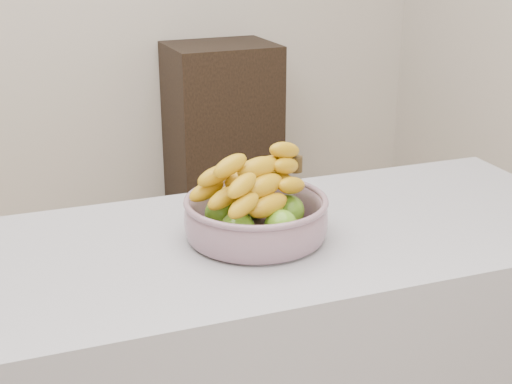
% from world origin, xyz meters
% --- Properties ---
extents(cabinet, '(0.55, 0.45, 0.95)m').
position_xyz_m(cabinet, '(0.83, 1.78, 0.48)').
color(cabinet, black).
rests_on(cabinet, ground).
extents(fruit_bowl, '(0.30, 0.30, 0.17)m').
position_xyz_m(fruit_bowl, '(0.24, -0.36, 0.96)').
color(fruit_bowl, '#909BAD').
rests_on(fruit_bowl, counter).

